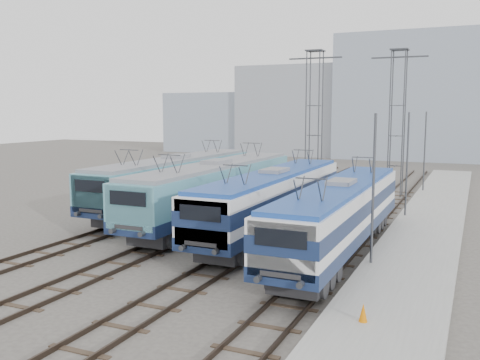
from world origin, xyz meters
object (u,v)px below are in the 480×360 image
locomotive_far_right (340,211)px  mast_rear (425,153)px  catenary_tower_west (314,116)px  mast_front (373,193)px  locomotive_far_left (175,179)px  catenary_tower_east (397,116)px  locomotive_center_right (273,196)px  safety_cone (363,313)px  mast_mid (407,167)px  locomotive_center_left (215,187)px

locomotive_far_right → mast_rear: 22.53m
catenary_tower_west → mast_front: catenary_tower_west is taller
locomotive_far_left → catenary_tower_east: size_ratio=1.55×
locomotive_far_right → catenary_tower_west: size_ratio=1.45×
locomotive_center_right → safety_cone: (7.38, -11.30, -1.67)m
catenary_tower_east → locomotive_center_right: bearing=-103.5°
locomotive_far_left → mast_rear: bearing=45.2°
catenary_tower_west → catenary_tower_east: size_ratio=1.00×
locomotive_far_right → mast_mid: size_ratio=2.49×
locomotive_far_left → safety_cone: (16.38, -15.50, -1.70)m
locomotive_far_left → safety_cone: size_ratio=30.31×
mast_front → mast_mid: bearing=90.0°
catenary_tower_east → mast_rear: size_ratio=1.71×
locomotive_center_left → mast_rear: mast_rear is taller
locomotive_far_right → mast_front: size_ratio=2.49×
locomotive_center_right → safety_cone: 13.60m
locomotive_center_left → locomotive_far_right: bearing=-25.7°
locomotive_far_right → mast_front: bearing=-40.6°
locomotive_far_right → catenary_tower_west: catenary_tower_west is taller
catenary_tower_west → mast_mid: catenary_tower_west is taller
locomotive_far_right → mast_mid: (1.85, 10.42, 1.27)m
mast_mid → mast_rear: size_ratio=1.00×
locomotive_center_right → mast_rear: mast_rear is taller
locomotive_far_left → safety_cone: bearing=-43.4°
mast_front → catenary_tower_east: bearing=95.5°
catenary_tower_west → safety_cone: catenary_tower_west is taller
safety_cone → locomotive_center_left: bearing=132.7°
catenary_tower_east → safety_cone: size_ratio=19.61×
mast_mid → mast_rear: same height
locomotive_center_left → mast_mid: 12.50m
catenary_tower_west → mast_rear: size_ratio=1.71×
catenary_tower_west → catenary_tower_east: bearing=17.1°
catenary_tower_west → locomotive_far_left: bearing=-120.5°
locomotive_center_right → safety_cone: bearing=-56.9°
mast_rear → locomotive_far_left: bearing=-134.8°
catenary_tower_west → catenary_tower_east: same height
safety_cone → mast_front: bearing=98.4°
locomotive_far_right → catenary_tower_west: 20.10m
locomotive_center_left → locomotive_far_right: (9.00, -4.33, -0.10)m
locomotive_center_left → mast_front: bearing=-28.6°
locomotive_far_left → locomotive_center_left: bearing=-30.2°
locomotive_center_right → mast_mid: (6.35, 7.67, 1.23)m
locomotive_far_left → mast_front: size_ratio=2.65×
catenary_tower_west → catenary_tower_east: (6.50, 2.00, 0.00)m
safety_cone → locomotive_center_right: bearing=123.1°
locomotive_center_left → mast_rear: (10.85, 18.09, 1.17)m
locomotive_center_left → locomotive_center_right: bearing=-19.4°
locomotive_far_right → mast_front: 2.75m
catenary_tower_east → safety_cone: catenary_tower_east is taller
locomotive_far_left → mast_front: 17.60m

